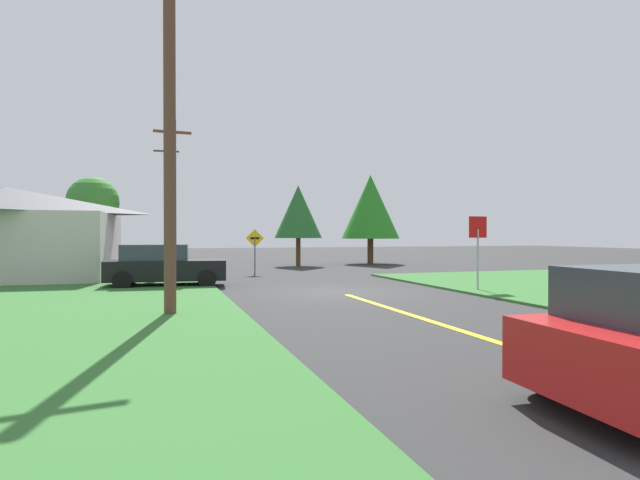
# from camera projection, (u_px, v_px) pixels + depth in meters

# --- Properties ---
(ground_plane) EXTENTS (120.00, 120.00, 0.00)m
(ground_plane) POSITION_uv_depth(u_px,v_px,m) (337.00, 292.00, 17.86)
(ground_plane) COLOR #2F2F2F
(lane_stripe_center) EXTENTS (0.20, 14.00, 0.01)m
(lane_stripe_center) POSITION_uv_depth(u_px,v_px,m) (470.00, 334.00, 10.24)
(lane_stripe_center) COLOR yellow
(lane_stripe_center) RESTS_ON ground
(stop_sign) EXTENTS (0.75, 0.10, 2.63)m
(stop_sign) POSITION_uv_depth(u_px,v_px,m) (478.00, 239.00, 17.88)
(stop_sign) COLOR #9EA0A8
(stop_sign) RESTS_ON ground
(parked_car_near_building) EXTENTS (4.52, 2.23, 1.62)m
(parked_car_near_building) POSITION_uv_depth(u_px,v_px,m) (164.00, 266.00, 19.52)
(parked_car_near_building) COLOR black
(parked_car_near_building) RESTS_ON ground
(utility_pole_near) EXTENTS (1.79, 0.42, 8.79)m
(utility_pole_near) POSITION_uv_depth(u_px,v_px,m) (170.00, 131.00, 12.38)
(utility_pole_near) COLOR brown
(utility_pole_near) RESTS_ON ground
(utility_pole_mid) EXTENTS (1.80, 0.36, 7.60)m
(utility_pole_mid) POSITION_uv_depth(u_px,v_px,m) (173.00, 196.00, 24.89)
(utility_pole_mid) COLOR brown
(utility_pole_mid) RESTS_ON ground
(utility_pole_far) EXTENTS (1.80, 0.33, 8.78)m
(utility_pole_far) POSITION_uv_depth(u_px,v_px,m) (166.00, 200.00, 37.23)
(utility_pole_far) COLOR brown
(utility_pole_far) RESTS_ON ground
(direction_sign) EXTENTS (0.90, 0.17, 2.27)m
(direction_sign) POSITION_uv_depth(u_px,v_px,m) (255.00, 246.00, 25.76)
(direction_sign) COLOR slate
(direction_sign) RESTS_ON ground
(oak_tree_left) EXTENTS (3.03, 3.03, 5.11)m
(oak_tree_left) POSITION_uv_depth(u_px,v_px,m) (298.00, 212.00, 32.28)
(oak_tree_left) COLOR brown
(oak_tree_left) RESTS_ON ground
(pine_tree_center) EXTENTS (2.77, 2.77, 5.18)m
(pine_tree_center) POSITION_uv_depth(u_px,v_px,m) (93.00, 203.00, 28.14)
(pine_tree_center) COLOR brown
(pine_tree_center) RESTS_ON ground
(oak_tree_right) EXTENTS (3.96, 3.96, 6.08)m
(oak_tree_right) POSITION_uv_depth(u_px,v_px,m) (370.00, 207.00, 34.88)
(oak_tree_right) COLOR brown
(oak_tree_right) RESTS_ON ground
(barn) EXTENTS (9.10, 7.79, 4.11)m
(barn) POSITION_uv_depth(u_px,v_px,m) (5.00, 233.00, 22.46)
(barn) COLOR beige
(barn) RESTS_ON ground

